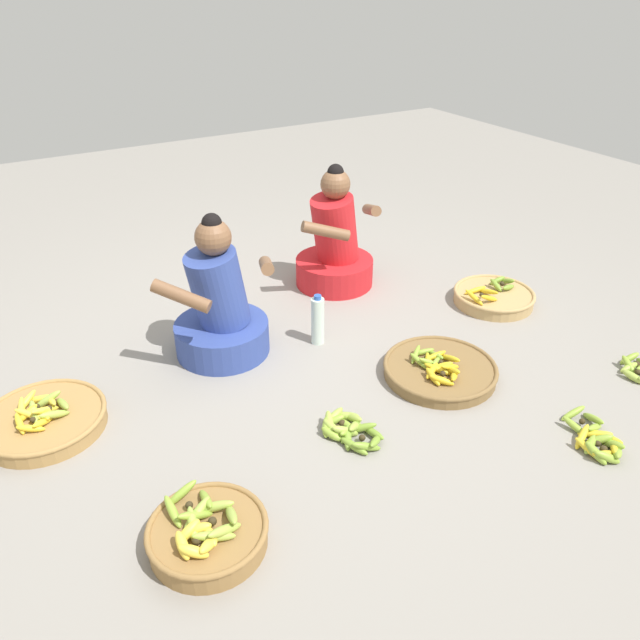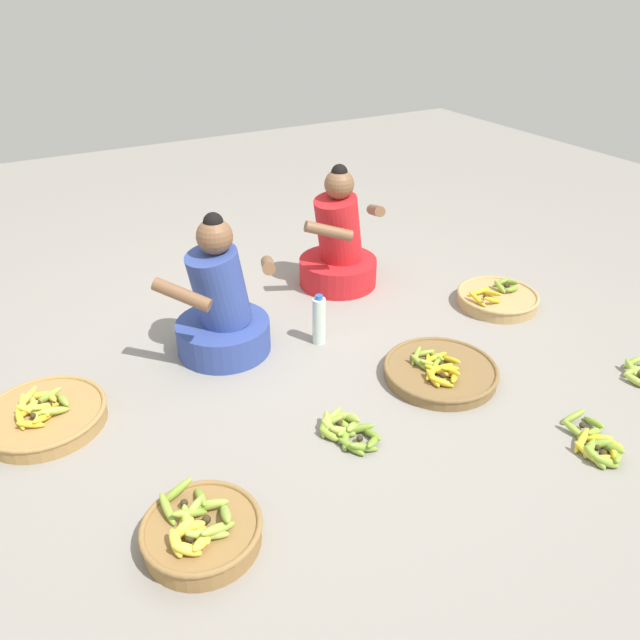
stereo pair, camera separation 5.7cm
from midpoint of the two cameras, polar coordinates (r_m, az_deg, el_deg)
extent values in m
plane|color=gray|center=(3.40, -1.16, -3.62)|extent=(10.00, 10.00, 0.00)
cylinder|color=#334793|center=(3.47, -8.46, -1.46)|extent=(0.52, 0.52, 0.18)
cylinder|color=#334793|center=(3.32, -8.85, 2.95)|extent=(0.39, 0.34, 0.46)
sphere|color=brown|center=(3.20, -9.26, 7.66)|extent=(0.19, 0.19, 0.19)
sphere|color=black|center=(3.17, -9.37, 8.93)|extent=(0.10, 0.10, 0.10)
cylinder|color=brown|center=(3.10, -12.18, 2.31)|extent=(0.27, 0.26, 0.16)
cylinder|color=brown|center=(3.35, -4.37, 5.11)|extent=(0.18, 0.31, 0.16)
cylinder|color=red|center=(4.16, 2.06, 4.54)|extent=(0.52, 0.52, 0.18)
cylinder|color=red|center=(4.04, 2.14, 8.43)|extent=(0.41, 0.37, 0.47)
sphere|color=brown|center=(3.94, 2.23, 12.48)|extent=(0.19, 0.19, 0.19)
sphere|color=black|center=(3.92, 2.25, 13.54)|extent=(0.10, 0.10, 0.10)
cylinder|color=brown|center=(3.78, 1.26, 8.25)|extent=(0.31, 0.16, 0.16)
cylinder|color=brown|center=(4.13, 5.60, 10.09)|extent=(0.18, 0.31, 0.16)
cylinder|color=olive|center=(2.47, -10.18, -18.97)|extent=(0.44, 0.44, 0.09)
torus|color=olive|center=(2.43, -10.28, -18.28)|extent=(0.46, 0.46, 0.02)
ellipsoid|color=#9EB747|center=(2.41, -8.06, -17.35)|extent=(0.07, 0.16, 0.10)
ellipsoid|color=#9EB747|center=(2.46, -9.63, -16.57)|extent=(0.16, 0.10, 0.07)
ellipsoid|color=#9EB747|center=(2.44, -11.17, -17.07)|extent=(0.16, 0.12, 0.07)
ellipsoid|color=#9EB747|center=(2.41, -11.56, -18.03)|extent=(0.07, 0.17, 0.08)
ellipsoid|color=#9EB747|center=(2.36, -9.67, -19.03)|extent=(0.17, 0.08, 0.08)
ellipsoid|color=#9EB747|center=(2.36, -8.69, -18.59)|extent=(0.16, 0.08, 0.10)
sphere|color=#382D19|center=(2.41, -9.79, -17.79)|extent=(0.03, 0.03, 0.03)
ellipsoid|color=#8CAD38|center=(2.49, -10.34, -15.87)|extent=(0.04, 0.15, 0.07)
ellipsoid|color=#8CAD38|center=(2.52, -12.50, -15.25)|extent=(0.15, 0.05, 0.09)
ellipsoid|color=#8CAD38|center=(2.47, -13.31, -16.73)|extent=(0.04, 0.15, 0.08)
ellipsoid|color=#8CAD38|center=(2.44, -11.32, -17.18)|extent=(0.15, 0.03, 0.09)
sphere|color=#382D19|center=(2.48, -11.84, -16.30)|extent=(0.03, 0.03, 0.03)
ellipsoid|color=yellow|center=(2.37, -10.01, -19.00)|extent=(0.05, 0.12, 0.06)
ellipsoid|color=yellow|center=(2.40, -11.22, -18.36)|extent=(0.13, 0.08, 0.07)
ellipsoid|color=yellow|center=(2.39, -12.01, -18.51)|extent=(0.13, 0.07, 0.08)
ellipsoid|color=yellow|center=(2.35, -12.51, -19.58)|extent=(0.04, 0.12, 0.08)
ellipsoid|color=yellow|center=(2.33, -11.55, -20.13)|extent=(0.12, 0.10, 0.08)
ellipsoid|color=yellow|center=(2.34, -10.17, -19.67)|extent=(0.12, 0.10, 0.07)
sphere|color=#382D19|center=(2.36, -11.27, -19.25)|extent=(0.04, 0.04, 0.04)
cylinder|color=#A87F47|center=(3.19, -23.71, -8.32)|extent=(0.56, 0.56, 0.07)
torus|color=#A87F47|center=(3.17, -23.84, -7.80)|extent=(0.57, 0.57, 0.02)
ellipsoid|color=#9EB747|center=(3.17, -22.26, -6.92)|extent=(0.06, 0.15, 0.06)
ellipsoid|color=#9EB747|center=(3.20, -23.46, -6.51)|extent=(0.15, 0.05, 0.09)
ellipsoid|color=#9EB747|center=(3.16, -24.51, -7.49)|extent=(0.04, 0.15, 0.08)
ellipsoid|color=#9EB747|center=(3.10, -22.93, -7.76)|extent=(0.15, 0.07, 0.08)
sphere|color=#382D19|center=(3.15, -23.36, -7.28)|extent=(0.03, 0.03, 0.03)
ellipsoid|color=yellow|center=(3.20, -23.17, -6.62)|extent=(0.05, 0.15, 0.07)
ellipsoid|color=yellow|center=(3.25, -23.96, -6.38)|extent=(0.15, 0.09, 0.05)
ellipsoid|color=yellow|center=(3.24, -25.12, -6.62)|extent=(0.14, 0.12, 0.08)
ellipsoid|color=yellow|center=(3.21, -25.44, -7.15)|extent=(0.06, 0.15, 0.07)
ellipsoid|color=yellow|center=(3.15, -24.78, -7.64)|extent=(0.14, 0.10, 0.08)
ellipsoid|color=yellow|center=(3.14, -23.64, -7.35)|extent=(0.14, 0.09, 0.09)
sphere|color=#382D19|center=(3.20, -24.28, -7.02)|extent=(0.03, 0.03, 0.03)
ellipsoid|color=yellow|center=(3.12, -23.64, -7.80)|extent=(0.04, 0.13, 0.06)
ellipsoid|color=yellow|center=(3.15, -24.06, -7.52)|extent=(0.11, 0.11, 0.06)
ellipsoid|color=yellow|center=(3.16, -25.08, -7.60)|extent=(0.13, 0.07, 0.07)
ellipsoid|color=yellow|center=(3.12, -25.61, -8.34)|extent=(0.04, 0.13, 0.07)
ellipsoid|color=yellow|center=(3.08, -24.80, -8.73)|extent=(0.13, 0.07, 0.06)
ellipsoid|color=yellow|center=(3.09, -23.86, -8.33)|extent=(0.11, 0.11, 0.07)
sphere|color=#382D19|center=(3.12, -24.61, -8.10)|extent=(0.03, 0.03, 0.03)
cylinder|color=brown|center=(3.30, 11.60, -4.81)|extent=(0.59, 0.59, 0.06)
torus|color=brown|center=(3.29, 11.65, -4.39)|extent=(0.60, 0.60, 0.02)
ellipsoid|color=gold|center=(3.31, 12.56, -3.63)|extent=(0.03, 0.15, 0.07)
ellipsoid|color=gold|center=(3.32, 11.10, -3.46)|extent=(0.15, 0.05, 0.06)
ellipsoid|color=gold|center=(3.27, 10.55, -4.01)|extent=(0.11, 0.14, 0.06)
ellipsoid|color=gold|center=(3.22, 11.38, -4.64)|extent=(0.11, 0.14, 0.06)
ellipsoid|color=gold|center=(3.24, 12.55, -4.42)|extent=(0.15, 0.05, 0.09)
sphere|color=#382D19|center=(3.27, 11.70, -4.02)|extent=(0.03, 0.03, 0.03)
ellipsoid|color=#8CAD38|center=(3.33, 11.25, -3.33)|extent=(0.04, 0.14, 0.06)
ellipsoid|color=#8CAD38|center=(3.35, 10.06, -3.06)|extent=(0.14, 0.07, 0.05)
ellipsoid|color=#8CAD38|center=(3.31, 9.43, -3.28)|extent=(0.13, 0.10, 0.07)
ellipsoid|color=#8CAD38|center=(3.26, 9.75, -3.92)|extent=(0.06, 0.14, 0.07)
ellipsoid|color=#8CAD38|center=(3.25, 10.69, -4.03)|extent=(0.13, 0.08, 0.08)
ellipsoid|color=#8CAD38|center=(3.29, 11.37, -3.84)|extent=(0.13, 0.10, 0.06)
sphere|color=#382D19|center=(3.30, 10.41, -3.56)|extent=(0.03, 0.03, 0.03)
ellipsoid|color=gold|center=(3.21, 12.73, -4.74)|extent=(0.05, 0.14, 0.08)
ellipsoid|color=gold|center=(3.23, 11.68, -4.40)|extent=(0.13, 0.09, 0.08)
ellipsoid|color=gold|center=(3.20, 10.88, -4.78)|extent=(0.13, 0.09, 0.06)
ellipsoid|color=gold|center=(3.16, 10.95, -5.32)|extent=(0.05, 0.14, 0.06)
ellipsoid|color=gold|center=(3.14, 11.75, -5.65)|extent=(0.12, 0.12, 0.06)
ellipsoid|color=gold|center=(3.18, 12.87, -5.24)|extent=(0.12, 0.11, 0.06)
sphere|color=#382D19|center=(3.19, 11.84, -5.05)|extent=(0.03, 0.03, 0.03)
cylinder|color=tan|center=(4.08, 16.52, 1.81)|extent=(0.50, 0.50, 0.07)
torus|color=tan|center=(4.06, 16.60, 2.27)|extent=(0.51, 0.51, 0.02)
ellipsoid|color=olive|center=(4.17, 17.73, 3.30)|extent=(0.04, 0.12, 0.08)
ellipsoid|color=olive|center=(4.17, 16.88, 3.38)|extent=(0.12, 0.05, 0.06)
ellipsoid|color=olive|center=(4.10, 16.76, 2.96)|extent=(0.04, 0.12, 0.07)
ellipsoid|color=olive|center=(4.11, 17.82, 2.75)|extent=(0.12, 0.05, 0.05)
sphere|color=#382D19|center=(4.13, 17.27, 3.07)|extent=(0.03, 0.03, 0.03)
ellipsoid|color=gold|center=(4.01, 16.05, 2.41)|extent=(0.06, 0.16, 0.06)
ellipsoid|color=gold|center=(4.01, 14.96, 2.53)|extent=(0.16, 0.06, 0.05)
ellipsoid|color=gold|center=(3.91, 14.81, 1.90)|extent=(0.05, 0.16, 0.07)
ellipsoid|color=gold|center=(3.91, 16.13, 1.80)|extent=(0.15, 0.04, 0.09)
sphere|color=#382D19|center=(3.96, 15.46, 2.12)|extent=(0.03, 0.03, 0.03)
ellipsoid|color=yellow|center=(3.10, 25.71, -10.20)|extent=(0.04, 0.16, 0.08)
ellipsoid|color=yellow|center=(3.11, 24.67, -9.93)|extent=(0.14, 0.13, 0.06)
ellipsoid|color=yellow|center=(3.07, 23.64, -10.22)|extent=(0.16, 0.09, 0.08)
ellipsoid|color=yellow|center=(3.01, 24.20, -11.27)|extent=(0.06, 0.16, 0.07)
ellipsoid|color=yellow|center=(3.02, 25.54, -11.53)|extent=(0.16, 0.08, 0.06)
ellipsoid|color=yellow|center=(3.07, 26.12, -10.89)|extent=(0.14, 0.12, 0.07)
sphere|color=#382D19|center=(3.06, 24.84, -10.71)|extent=(0.03, 0.03, 0.03)
ellipsoid|color=#8CAD38|center=(3.20, 24.56, -8.64)|extent=(0.06, 0.14, 0.07)
ellipsoid|color=#8CAD38|center=(3.19, 22.96, -8.27)|extent=(0.14, 0.05, 0.08)
ellipsoid|color=#8CAD38|center=(3.12, 23.10, -9.42)|extent=(0.06, 0.14, 0.07)
ellipsoid|color=#8CAD38|center=(3.14, 24.65, -9.38)|extent=(0.14, 0.06, 0.08)
sphere|color=#382D19|center=(3.16, 23.67, -8.94)|extent=(0.03, 0.03, 0.03)
ellipsoid|color=#8CAD38|center=(3.07, 26.02, -10.68)|extent=(0.05, 0.13, 0.09)
ellipsoid|color=#8CAD38|center=(3.07, 25.00, -10.38)|extent=(0.13, 0.10, 0.09)
ellipsoid|color=#8CAD38|center=(3.05, 24.27, -10.84)|extent=(0.13, 0.09, 0.06)
ellipsoid|color=#8CAD38|center=(2.99, 24.70, -11.52)|extent=(0.05, 0.13, 0.08)
ellipsoid|color=#8CAD38|center=(2.99, 25.57, -11.78)|extent=(0.13, 0.11, 0.08)
ellipsoid|color=#8CAD38|center=(3.04, 26.37, -11.34)|extent=(0.13, 0.10, 0.08)
sphere|color=#382D19|center=(3.04, 25.30, -11.14)|extent=(0.03, 0.03, 0.03)
ellipsoid|color=#9EB747|center=(2.94, 3.42, -9.08)|extent=(0.06, 0.14, 0.09)
ellipsoid|color=#9EB747|center=(2.96, 2.78, -8.93)|extent=(0.13, 0.13, 0.06)
ellipsoid|color=#9EB747|center=(2.94, 1.62, -9.05)|extent=(0.15, 0.08, 0.08)
ellipsoid|color=#9EB747|center=(2.90, 1.29, -9.62)|extent=(0.09, 0.14, 0.09)
ellipsoid|color=#9EB747|center=(2.87, 1.70, -10.14)|extent=(0.08, 0.15, 0.08)
ellipsoid|color=#9EB747|center=(2.86, 2.73, -10.29)|extent=(0.14, 0.09, 0.09)
ellipsoid|color=#9EB747|center=(2.89, 3.63, -9.85)|extent=(0.14, 0.12, 0.09)
sphere|color=#382D19|center=(2.91, 2.49, -9.62)|extent=(0.04, 0.04, 0.04)
ellipsoid|color=#8CAD38|center=(2.91, 2.80, -9.72)|extent=(0.04, 0.12, 0.06)
ellipsoid|color=#8CAD38|center=(2.92, 1.69, -9.38)|extent=(0.12, 0.07, 0.07)
ellipsoid|color=#8CAD38|center=(2.89, 0.98, -9.92)|extent=(0.10, 0.12, 0.08)
ellipsoid|color=#8CAD38|center=(2.86, 1.45, -10.56)|extent=(0.09, 0.12, 0.07)
ellipsoid|color=#8CAD38|center=(2.87, 2.85, -10.31)|extent=(0.12, 0.09, 0.07)
sphere|color=#382D19|center=(2.89, 1.97, -10.00)|extent=(0.03, 0.03, 0.03)
ellipsoid|color=olive|center=(2.87, 5.33, -10.45)|extent=(0.05, 0.15, 0.06)
ellipsoid|color=olive|center=(2.89, 4.27, -10.02)|extent=(0.15, 0.11, 0.08)
ellipsoid|color=olive|center=(2.87, 3.20, -10.40)|extent=(0.15, 0.09, 0.07)
ellipsoid|color=olive|center=(2.84, 2.96, -10.89)|extent=(0.11, 0.15, 0.07)
ellipsoid|color=olive|center=(2.80, 3.54, -11.67)|extent=(0.09, 0.15, 0.06)
ellipsoid|color=olive|center=(2.79, 4.66, -11.69)|extent=(0.15, 0.08, 0.08)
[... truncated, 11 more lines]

